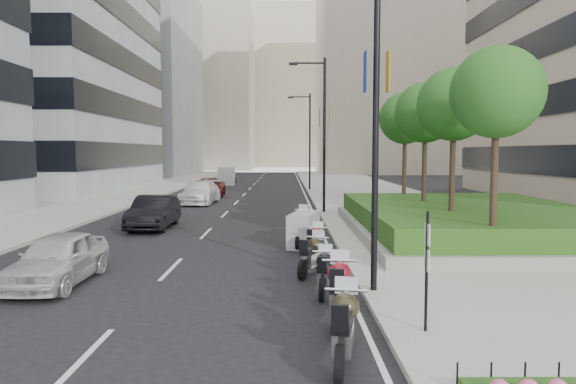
{
  "coord_description": "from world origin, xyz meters",
  "views": [
    {
      "loc": [
        2.08,
        -11.75,
        3.64
      ],
      "look_at": [
        2.16,
        9.14,
        2.0
      ],
      "focal_mm": 32.0,
      "sensor_mm": 36.0,
      "label": 1
    }
  ],
  "objects_px": {
    "lamp_post_1": "(322,127)",
    "motorcycle_3": "(312,255)",
    "motorcycle_0": "(344,328)",
    "motorcycle_1": "(339,290)",
    "parking_sign": "(427,265)",
    "motorcycle_4": "(315,243)",
    "car_a": "(58,259)",
    "car_d": "(209,187)",
    "car_b": "(154,212)",
    "lamp_post_0": "(370,94)",
    "car_c": "(200,192)",
    "motorcycle_2": "(324,272)",
    "lamp_post_2": "(308,136)",
    "delivery_van": "(227,176)",
    "motorcycle_5": "(304,230)",
    "motorcycle_6": "(303,223)"
  },
  "relations": [
    {
      "from": "motorcycle_2",
      "to": "delivery_van",
      "type": "distance_m",
      "value": 44.75
    },
    {
      "from": "motorcycle_6",
      "to": "car_d",
      "type": "height_order",
      "value": "car_d"
    },
    {
      "from": "lamp_post_0",
      "to": "motorcycle_0",
      "type": "bearing_deg",
      "value": -104.49
    },
    {
      "from": "car_b",
      "to": "lamp_post_1",
      "type": "bearing_deg",
      "value": 32.99
    },
    {
      "from": "motorcycle_1",
      "to": "motorcycle_4",
      "type": "distance_m",
      "value": 6.25
    },
    {
      "from": "car_c",
      "to": "delivery_van",
      "type": "xyz_separation_m",
      "value": [
        -0.57,
        21.12,
        0.14
      ]
    },
    {
      "from": "motorcycle_4",
      "to": "car_b",
      "type": "relative_size",
      "value": 0.44
    },
    {
      "from": "parking_sign",
      "to": "motorcycle_6",
      "type": "relative_size",
      "value": 1.09
    },
    {
      "from": "motorcycle_1",
      "to": "car_d",
      "type": "xyz_separation_m",
      "value": [
        -7.46,
        31.13,
        0.09
      ]
    },
    {
      "from": "delivery_van",
      "to": "motorcycle_4",
      "type": "bearing_deg",
      "value": -83.35
    },
    {
      "from": "motorcycle_0",
      "to": "motorcycle_3",
      "type": "bearing_deg",
      "value": 12.56
    },
    {
      "from": "lamp_post_1",
      "to": "parking_sign",
      "type": "bearing_deg",
      "value": -88.12
    },
    {
      "from": "parking_sign",
      "to": "motorcycle_0",
      "type": "distance_m",
      "value": 2.24
    },
    {
      "from": "lamp_post_1",
      "to": "parking_sign",
      "type": "xyz_separation_m",
      "value": [
        0.66,
        -20.0,
        -3.61
      ]
    },
    {
      "from": "motorcycle_5",
      "to": "car_d",
      "type": "bearing_deg",
      "value": 31.21
    },
    {
      "from": "parking_sign",
      "to": "motorcycle_4",
      "type": "distance_m",
      "value": 7.63
    },
    {
      "from": "lamp_post_2",
      "to": "motorcycle_1",
      "type": "bearing_deg",
      "value": -91.44
    },
    {
      "from": "motorcycle_4",
      "to": "car_c",
      "type": "height_order",
      "value": "car_c"
    },
    {
      "from": "lamp_post_2",
      "to": "car_a",
      "type": "height_order",
      "value": "lamp_post_2"
    },
    {
      "from": "car_a",
      "to": "car_d",
      "type": "height_order",
      "value": "car_d"
    },
    {
      "from": "lamp_post_2",
      "to": "delivery_van",
      "type": "distance_m",
      "value": 13.43
    },
    {
      "from": "motorcycle_1",
      "to": "motorcycle_3",
      "type": "relative_size",
      "value": 1.21
    },
    {
      "from": "lamp_post_0",
      "to": "motorcycle_5",
      "type": "distance_m",
      "value": 8.16
    },
    {
      "from": "motorcycle_2",
      "to": "car_c",
      "type": "relative_size",
      "value": 0.37
    },
    {
      "from": "car_d",
      "to": "car_c",
      "type": "bearing_deg",
      "value": -90.86
    },
    {
      "from": "lamp_post_0",
      "to": "car_c",
      "type": "height_order",
      "value": "lamp_post_0"
    },
    {
      "from": "lamp_post_2",
      "to": "motorcycle_5",
      "type": "relative_size",
      "value": 3.92
    },
    {
      "from": "lamp_post_2",
      "to": "car_b",
      "type": "relative_size",
      "value": 1.9
    },
    {
      "from": "car_a",
      "to": "delivery_van",
      "type": "distance_m",
      "value": 43.21
    },
    {
      "from": "motorcycle_5",
      "to": "car_d",
      "type": "height_order",
      "value": "car_d"
    },
    {
      "from": "motorcycle_0",
      "to": "car_d",
      "type": "bearing_deg",
      "value": 23.1
    },
    {
      "from": "motorcycle_0",
      "to": "motorcycle_1",
      "type": "distance_m",
      "value": 2.29
    },
    {
      "from": "motorcycle_5",
      "to": "car_b",
      "type": "xyz_separation_m",
      "value": [
        -6.96,
        4.77,
        0.13
      ]
    },
    {
      "from": "motorcycle_4",
      "to": "car_d",
      "type": "relative_size",
      "value": 0.39
    },
    {
      "from": "lamp_post_0",
      "to": "car_a",
      "type": "bearing_deg",
      "value": 172.0
    },
    {
      "from": "motorcycle_0",
      "to": "delivery_van",
      "type": "height_order",
      "value": "delivery_van"
    },
    {
      "from": "car_d",
      "to": "motorcycle_1",
      "type": "bearing_deg",
      "value": -80.09
    },
    {
      "from": "motorcycle_1",
      "to": "motorcycle_2",
      "type": "relative_size",
      "value": 1.2
    },
    {
      "from": "parking_sign",
      "to": "motorcycle_2",
      "type": "distance_m",
      "value": 3.82
    },
    {
      "from": "motorcycle_1",
      "to": "motorcycle_3",
      "type": "height_order",
      "value": "motorcycle_1"
    },
    {
      "from": "motorcycle_0",
      "to": "motorcycle_6",
      "type": "distance_m",
      "value": 13.13
    },
    {
      "from": "car_b",
      "to": "motorcycle_2",
      "type": "bearing_deg",
      "value": -57.5
    },
    {
      "from": "lamp_post_2",
      "to": "motorcycle_3",
      "type": "height_order",
      "value": "lamp_post_2"
    },
    {
      "from": "lamp_post_1",
      "to": "motorcycle_3",
      "type": "height_order",
      "value": "lamp_post_1"
    },
    {
      "from": "lamp_post_0",
      "to": "car_a",
      "type": "height_order",
      "value": "lamp_post_0"
    },
    {
      "from": "lamp_post_1",
      "to": "lamp_post_2",
      "type": "xyz_separation_m",
      "value": [
        0.0,
        18.0,
        0.0
      ]
    },
    {
      "from": "lamp_post_0",
      "to": "car_c",
      "type": "relative_size",
      "value": 1.66
    },
    {
      "from": "motorcycle_4",
      "to": "car_d",
      "type": "bearing_deg",
      "value": 31.01
    },
    {
      "from": "lamp_post_2",
      "to": "motorcycle_3",
      "type": "xyz_separation_m",
      "value": [
        -1.28,
        -32.7,
        -4.5
      ]
    },
    {
      "from": "car_a",
      "to": "motorcycle_1",
      "type": "bearing_deg",
      "value": -22.28
    }
  ]
}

